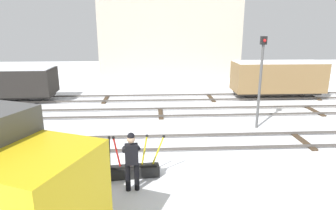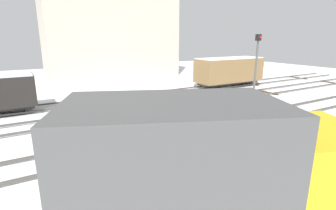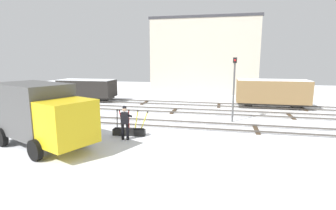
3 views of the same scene
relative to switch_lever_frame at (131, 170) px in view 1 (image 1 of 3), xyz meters
The scene contains 10 objects.
ground_plane 2.82m from the switch_lever_frame, 65.56° to the left, with size 60.00×60.00×0.00m, color white.
track_main_line 2.82m from the switch_lever_frame, 65.56° to the left, with size 44.00×1.94×0.18m.
track_siding_near 6.97m from the switch_lever_frame, 80.39° to the left, with size 44.00×1.94×0.18m.
track_siding_far 10.33m from the switch_lever_frame, 83.53° to the left, with size 44.00×1.94×0.18m.
switch_lever_frame is the anchor object (origin of this frame).
rail_worker 1.08m from the switch_lever_frame, 84.10° to the right, with size 0.58×0.72×1.81m.
signal_post 7.57m from the switch_lever_frame, 37.75° to the left, with size 0.24×0.32×4.28m.
apartment_building 21.79m from the switch_lever_frame, 83.28° to the left, with size 13.28×6.41×9.26m.
freight_car_mid_siding 13.27m from the switch_lever_frame, 129.14° to the left, with size 5.53×2.33×2.18m.
freight_car_near_switch 13.78m from the switch_lever_frame, 48.34° to the left, with size 5.92×2.15×2.46m.
Camera 1 is at (-0.48, -11.07, 4.71)m, focal length 31.06 mm.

